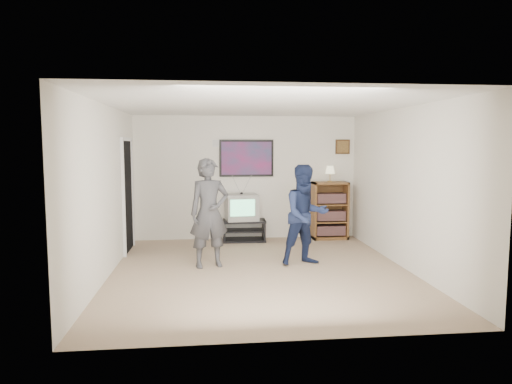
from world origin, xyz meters
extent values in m
cube|color=#8C6F58|center=(0.00, 0.00, 0.00)|extent=(4.50, 5.00, 0.01)
cube|color=white|center=(0.00, 0.00, 2.50)|extent=(4.50, 5.00, 0.01)
cube|color=white|center=(0.00, 2.50, 1.25)|extent=(4.50, 0.01, 2.50)
cube|color=white|center=(-2.25, 0.00, 1.25)|extent=(0.01, 5.00, 2.50)
cube|color=white|center=(2.25, 0.00, 1.25)|extent=(0.01, 5.00, 2.50)
cube|color=black|center=(-0.07, 2.23, 0.41)|extent=(0.87, 0.50, 0.04)
cube|color=black|center=(-0.07, 2.23, 0.02)|extent=(0.87, 0.50, 0.04)
cube|color=black|center=(-0.47, 2.23, 0.21)|extent=(0.05, 0.46, 0.43)
cube|color=black|center=(0.32, 2.23, 0.21)|extent=(0.05, 0.46, 0.43)
imported|color=#3B3B3E|center=(-0.77, 0.36, 0.86)|extent=(0.71, 0.55, 1.71)
imported|color=#182243|center=(0.76, 0.34, 0.81)|extent=(0.90, 0.77, 1.61)
cube|color=white|center=(-0.82, 0.60, 1.23)|extent=(0.05, 0.12, 0.03)
cube|color=white|center=(0.81, 0.58, 0.98)|extent=(0.06, 0.12, 0.03)
cube|color=black|center=(0.00, 2.48, 1.65)|extent=(1.10, 0.03, 0.75)
cube|color=white|center=(-0.55, 2.48, 1.95)|extent=(0.28, 0.02, 0.14)
cube|color=#442A15|center=(2.00, 2.48, 1.88)|extent=(0.30, 0.03, 0.30)
cube|color=black|center=(-2.23, 1.60, 1.00)|extent=(0.03, 0.85, 2.00)
camera|label=1|loc=(-0.80, -6.75, 1.92)|focal=32.00mm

